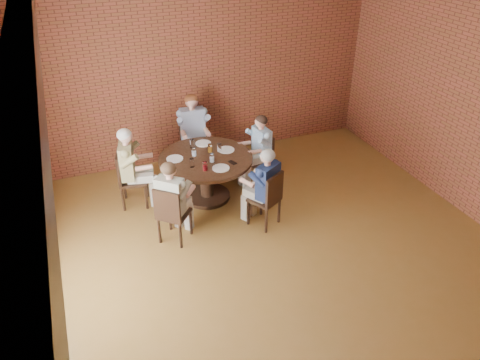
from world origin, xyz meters
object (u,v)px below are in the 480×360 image
object	(u,v)px
diner_c	(132,168)
smartphone	(232,162)
diner_e	(264,188)
diner_d	(173,202)
diner_b	(194,133)
chair_c	(128,177)
chair_a	(262,157)
chair_d	(171,213)
diner_a	(259,151)
chair_b	(193,139)
dining_table	(206,169)
chair_e	(268,198)

from	to	relation	value
diner_c	smartphone	distance (m)	1.56
diner_e	diner_d	bearing A→B (deg)	-35.64
diner_c	diner_b	bearing A→B (deg)	-43.91
chair_c	chair_a	bearing A→B (deg)	-80.64
diner_b	smartphone	world-z (taller)	diner_b
diner_c	diner_d	size ratio (longest dim) A/B	1.04
chair_a	chair_d	distance (m)	2.12
diner_c	diner_e	bearing A→B (deg)	-113.42
chair_a	diner_a	size ratio (longest dim) A/B	0.71
chair_d	smartphone	bearing A→B (deg)	-110.91
chair_b	smartphone	world-z (taller)	chair_b
dining_table	chair_a	distance (m)	1.04
chair_e	smartphone	distance (m)	0.83
chair_c	chair_e	bearing A→B (deg)	-113.35
dining_table	diner_d	distance (m)	1.15
diner_a	diner_e	xyz separation A→B (m)	(-0.39, -1.11, 0.01)
chair_e	diner_d	bearing A→B (deg)	-38.17
chair_b	chair_e	xyz separation A→B (m)	(0.48, -2.21, -0.03)
dining_table	diner_d	xyz separation A→B (m)	(-0.76, -0.86, 0.10)
dining_table	diner_b	size ratio (longest dim) A/B	1.08
chair_c	diner_d	size ratio (longest dim) A/B	0.73
dining_table	diner_c	xyz separation A→B (m)	(-1.12, 0.26, 0.13)
chair_a	chair_b	size ratio (longest dim) A/B	0.92
chair_c	smartphone	xyz separation A→B (m)	(1.53, -0.59, 0.25)
dining_table	chair_e	size ratio (longest dim) A/B	1.65
diner_c	diner_d	xyz separation A→B (m)	(0.36, -1.11, -0.02)
diner_d	chair_e	world-z (taller)	diner_d
chair_e	dining_table	bearing A→B (deg)	-90.00
chair_a	diner_b	xyz separation A→B (m)	(-0.92, 0.93, 0.20)
chair_a	diner_c	size ratio (longest dim) A/B	0.67
chair_b	diner_c	distance (m)	1.54
diner_e	diner_b	bearing A→B (deg)	-107.65
chair_a	diner_b	world-z (taller)	diner_b
diner_a	chair_d	size ratio (longest dim) A/B	1.38
chair_e	diner_e	distance (m)	0.16
diner_e	chair_d	bearing A→B (deg)	-33.08
chair_d	smartphone	xyz separation A→B (m)	(1.13, 0.60, 0.26)
diner_c	smartphone	size ratio (longest dim) A/B	9.10
diner_c	smartphone	xyz separation A→B (m)	(1.45, -0.57, 0.10)
dining_table	diner_e	size ratio (longest dim) A/B	1.18
chair_c	diner_e	world-z (taller)	diner_e
chair_a	chair_d	size ratio (longest dim) A/B	0.98
chair_b	chair_c	distance (m)	1.59
diner_a	chair_b	xyz separation A→B (m)	(-0.83, 1.03, -0.10)
chair_c	chair_e	xyz separation A→B (m)	(1.81, -1.32, -0.01)
chair_d	chair_a	bearing A→B (deg)	-108.85
diner_b	smartphone	xyz separation A→B (m)	(0.21, -1.38, 0.07)
chair_d	diner_e	bearing A→B (deg)	-141.54
diner_e	smartphone	world-z (taller)	diner_e
diner_c	chair_d	distance (m)	1.22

